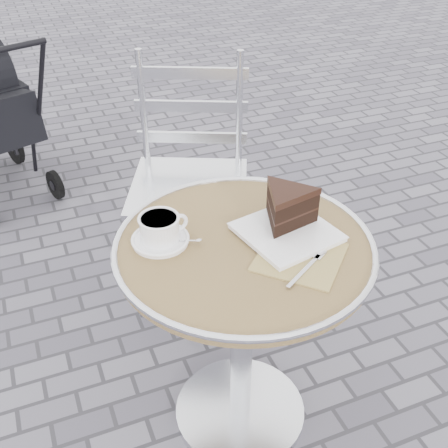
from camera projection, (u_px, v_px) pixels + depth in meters
name	position (u px, v px, depth m)	size (l,w,h in m)	color
ground	(240.00, 413.00, 1.94)	(80.00, 80.00, 0.00)	slate
cafe_table	(243.00, 290.00, 1.62)	(0.72, 0.72, 0.74)	silver
cappuccino_set	(160.00, 231.00, 1.51)	(0.17, 0.15, 0.08)	white
cake_plate_set	(287.00, 213.00, 1.54)	(0.30, 0.40, 0.13)	#9E8356
bistro_chair	(190.00, 152.00, 2.21)	(0.59, 0.59, 0.99)	silver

